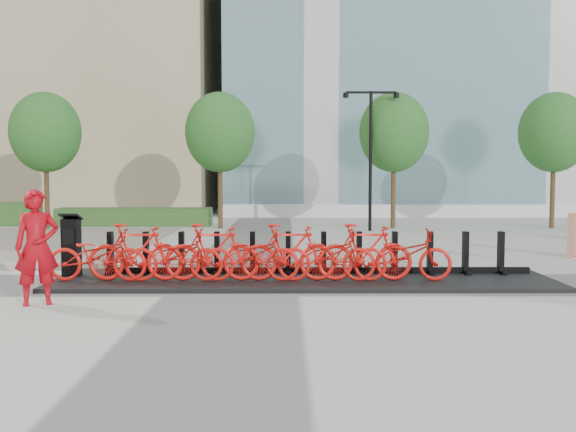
{
  "coord_description": "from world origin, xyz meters",
  "views": [
    {
      "loc": [
        0.94,
        -12.05,
        2.15
      ],
      "look_at": [
        1.0,
        1.5,
        1.2
      ],
      "focal_mm": 40.0,
      "sensor_mm": 36.0,
      "label": 1
    }
  ],
  "objects": [
    {
      "name": "bike_8",
      "position": [
        3.16,
        -0.05,
        0.57
      ],
      "size": [
        1.86,
        0.65,
        0.98
      ],
      "primitive_type": "imported",
      "rotation": [
        0.0,
        0.0,
        1.57
      ],
      "color": "red",
      "rests_on": "dock_pad"
    },
    {
      "name": "ground",
      "position": [
        0.0,
        0.0,
        0.0
      ],
      "size": [
        120.0,
        120.0,
        0.0
      ],
      "primitive_type": "plane",
      "color": "#ABABA7"
    },
    {
      "name": "dock_rail_posts",
      "position": [
        1.36,
        0.77,
        0.51
      ],
      "size": [
        8.02,
        0.5,
        0.85
      ],
      "primitive_type": null,
      "color": "black",
      "rests_on": "dock_pad"
    },
    {
      "name": "bike_7",
      "position": [
        2.44,
        -0.05,
        0.62
      ],
      "size": [
        1.8,
        0.51,
        1.08
      ],
      "primitive_type": "imported",
      "rotation": [
        0.0,
        0.0,
        1.57
      ],
      "color": "red",
      "rests_on": "dock_pad"
    },
    {
      "name": "worker_red",
      "position": [
        -3.04,
        -1.83,
        0.93
      ],
      "size": [
        0.8,
        0.68,
        1.86
      ],
      "primitive_type": "imported",
      "rotation": [
        0.0,
        0.0,
        0.41
      ],
      "color": "#A40610",
      "rests_on": "ground"
    },
    {
      "name": "tree_0",
      "position": [
        -8.0,
        12.0,
        3.59
      ],
      "size": [
        2.6,
        2.6,
        5.1
      ],
      "color": "#503E25",
      "rests_on": "ground"
    },
    {
      "name": "bike_6",
      "position": [
        1.72,
        -0.05,
        0.57
      ],
      "size": [
        1.86,
        0.65,
        0.98
      ],
      "primitive_type": "imported",
      "rotation": [
        0.0,
        0.0,
        1.57
      ],
      "color": "red",
      "rests_on": "dock_pad"
    },
    {
      "name": "bike_2",
      "position": [
        -1.16,
        -0.05,
        0.57
      ],
      "size": [
        1.86,
        0.65,
        0.98
      ],
      "primitive_type": "imported",
      "rotation": [
        0.0,
        0.0,
        1.57
      ],
      "color": "red",
      "rests_on": "dock_pad"
    },
    {
      "name": "bike_0",
      "position": [
        -2.6,
        -0.05,
        0.57
      ],
      "size": [
        1.86,
        0.65,
        0.98
      ],
      "primitive_type": "imported",
      "rotation": [
        0.0,
        0.0,
        1.57
      ],
      "color": "red",
      "rests_on": "dock_pad"
    },
    {
      "name": "dock_pad",
      "position": [
        1.3,
        0.3,
        0.04
      ],
      "size": [
        9.6,
        2.4,
        0.08
      ],
      "primitive_type": "cube",
      "color": "black",
      "rests_on": "ground"
    },
    {
      "name": "bike_4",
      "position": [
        0.28,
        -0.05,
        0.57
      ],
      "size": [
        1.86,
        0.65,
        0.98
      ],
      "primitive_type": "imported",
      "rotation": [
        0.0,
        0.0,
        1.57
      ],
      "color": "red",
      "rests_on": "dock_pad"
    },
    {
      "name": "bike_5",
      "position": [
        1.0,
        -0.05,
        0.62
      ],
      "size": [
        1.8,
        0.51,
        1.08
      ],
      "primitive_type": "imported",
      "rotation": [
        0.0,
        0.0,
        1.57
      ],
      "color": "red",
      "rests_on": "dock_pad"
    },
    {
      "name": "streetlamp",
      "position": [
        4.0,
        11.0,
        3.13
      ],
      "size": [
        2.0,
        0.2,
        5.0
      ],
      "color": "black",
      "rests_on": "ground"
    },
    {
      "name": "bike_3",
      "position": [
        -0.44,
        -0.05,
        0.62
      ],
      "size": [
        1.8,
        0.51,
        1.08
      ],
      "primitive_type": "imported",
      "rotation": [
        0.0,
        0.0,
        1.57
      ],
      "color": "red",
      "rests_on": "dock_pad"
    },
    {
      "name": "tree_1",
      "position": [
        -1.5,
        12.0,
        3.59
      ],
      "size": [
        2.6,
        2.6,
        5.1
      ],
      "color": "#503E25",
      "rests_on": "ground"
    },
    {
      "name": "bike_1",
      "position": [
        -1.88,
        -0.05,
        0.62
      ],
      "size": [
        1.8,
        0.51,
        1.08
      ],
      "primitive_type": "imported",
      "rotation": [
        0.0,
        0.0,
        1.57
      ],
      "color": "red",
      "rests_on": "dock_pad"
    },
    {
      "name": "tree_3",
      "position": [
        11.0,
        12.0,
        3.59
      ],
      "size": [
        2.6,
        2.6,
        5.1
      ],
      "color": "#503E25",
      "rests_on": "ground"
    },
    {
      "name": "glass_building",
      "position": [
        14.0,
        26.0,
        12.0
      ],
      "size": [
        32.0,
        16.0,
        24.0
      ],
      "primitive_type": "cube",
      "color": "#6B9DA5",
      "rests_on": "ground"
    },
    {
      "name": "kiosk",
      "position": [
        -3.29,
        0.55,
        0.68
      ],
      "size": [
        0.4,
        0.34,
        1.25
      ],
      "rotation": [
        0.0,
        0.0,
        -0.06
      ],
      "color": "black",
      "rests_on": "dock_pad"
    },
    {
      "name": "hedge_b",
      "position": [
        -5.0,
        13.2,
        0.35
      ],
      "size": [
        6.0,
        1.2,
        0.7
      ],
      "primitive_type": "cube",
      "color": "#23421D",
      "rests_on": "ground"
    },
    {
      "name": "tree_2",
      "position": [
        5.0,
        12.0,
        3.59
      ],
      "size": [
        2.6,
        2.6,
        5.1
      ],
      "color": "#503E25",
      "rests_on": "ground"
    }
  ]
}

